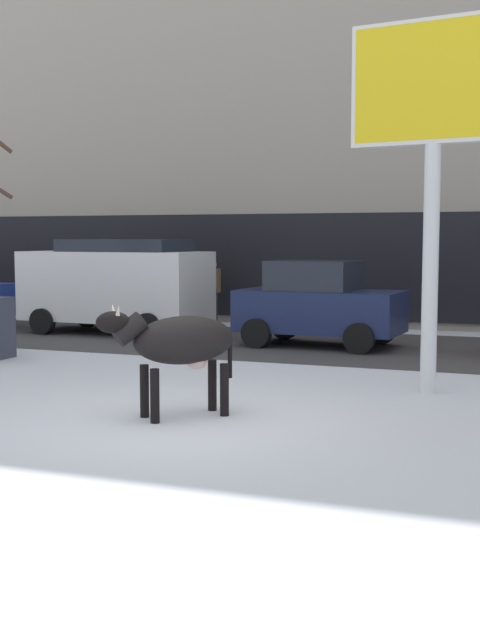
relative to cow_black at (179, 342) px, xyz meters
The scene contains 9 objects.
ground_plane 1.04m from the cow_black, 74.34° to the right, with size 120.00×120.00×0.00m, color white.
road_strip 7.78m from the cow_black, 89.39° to the left, with size 60.00×5.60×0.01m, color #423F3F.
building_facade 15.64m from the cow_black, 89.68° to the left, with size 44.00×6.10×13.00m.
cow_black is the anchor object (origin of this frame).
billboard 5.23m from the cow_black, 45.97° to the left, with size 2.52×0.53×5.56m.
car_white_van 9.88m from the cow_black, 124.19° to the left, with size 4.70×2.33×2.32m.
car_navy_hatchback 7.61m from the cow_black, 91.81° to the left, with size 3.59×2.09×1.86m.
pedestrian_near_billboard 11.69m from the cow_black, 110.66° to the left, with size 0.36×0.24×1.73m.
pedestrian_by_cars 12.11m from the cow_black, 115.43° to the left, with size 0.36×0.24×1.73m.
Camera 1 is at (4.52, -9.49, 2.36)m, focal length 46.62 mm.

